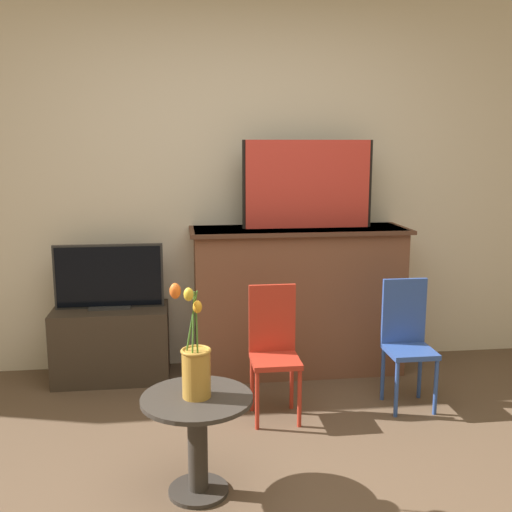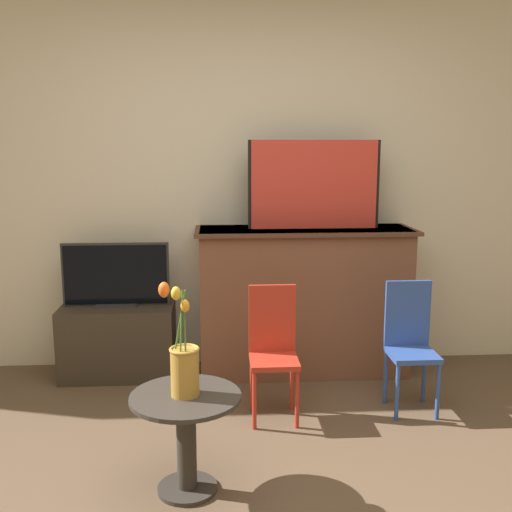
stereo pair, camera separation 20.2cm
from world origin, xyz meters
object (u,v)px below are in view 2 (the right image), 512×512
(tv_monitor, at_px, (116,276))
(chair_blue, at_px, (410,339))
(painting, at_px, (314,185))
(chair_red, at_px, (273,345))
(vase_tulips, at_px, (184,364))

(tv_monitor, height_order, chair_blue, tv_monitor)
(tv_monitor, distance_m, chair_blue, 1.92)
(painting, relative_size, chair_red, 1.15)
(painting, height_order, tv_monitor, painting)
(tv_monitor, relative_size, vase_tulips, 1.39)
(tv_monitor, xyz_separation_m, chair_blue, (1.80, -0.63, -0.27))
(painting, xyz_separation_m, tv_monitor, (-1.32, -0.00, -0.60))
(chair_red, relative_size, vase_tulips, 1.50)
(tv_monitor, distance_m, vase_tulips, 1.53)
(tv_monitor, bearing_deg, painting, 0.16)
(painting, distance_m, tv_monitor, 1.44)
(painting, xyz_separation_m, vase_tulips, (-0.79, -1.44, -0.68))
(painting, xyz_separation_m, chair_blue, (0.48, -0.63, -0.86))
(painting, bearing_deg, chair_red, -115.77)
(chair_red, bearing_deg, vase_tulips, -121.70)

